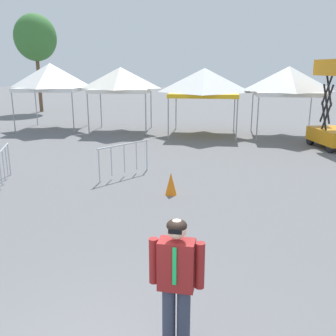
% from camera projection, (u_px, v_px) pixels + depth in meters
% --- Properties ---
extents(canopy_tent_far_right, '(3.48, 3.48, 3.70)m').
position_uv_depth(canopy_tent_far_right, '(51.00, 77.00, 20.97)').
color(canopy_tent_far_right, '#9E9EA3').
rests_on(canopy_tent_far_right, ground).
extents(canopy_tent_behind_right, '(3.19, 3.19, 3.48)m').
position_uv_depth(canopy_tent_behind_right, '(121.00, 80.00, 20.17)').
color(canopy_tent_behind_right, '#9E9EA3').
rests_on(canopy_tent_behind_right, ground).
extents(canopy_tent_center, '(3.73, 3.73, 3.44)m').
position_uv_depth(canopy_tent_center, '(204.00, 82.00, 19.24)').
color(canopy_tent_center, '#9E9EA3').
rests_on(canopy_tent_center, ground).
extents(canopy_tent_behind_center, '(3.48, 3.48, 3.52)m').
position_uv_depth(canopy_tent_behind_center, '(288.00, 81.00, 18.57)').
color(canopy_tent_behind_center, '#9E9EA3').
rests_on(canopy_tent_behind_center, ground).
extents(scissor_lift, '(1.81, 2.52, 3.78)m').
position_uv_depth(scissor_lift, '(335.00, 122.00, 16.19)').
color(scissor_lift, black).
rests_on(scissor_lift, ground).
extents(person_foreground, '(0.64, 0.30, 1.78)m').
position_uv_depth(person_foreground, '(176.00, 279.00, 4.34)').
color(person_foreground, '#33384C').
rests_on(person_foreground, ground).
extents(tree_behind_tents_center, '(3.24, 3.24, 7.54)m').
position_uv_depth(tree_behind_tents_center, '(35.00, 38.00, 29.10)').
color(tree_behind_tents_center, brown).
rests_on(tree_behind_tents_center, ground).
extents(crowd_barrier_by_lift, '(0.68, 2.02, 1.08)m').
position_uv_depth(crowd_barrier_by_lift, '(3.00, 160.00, 11.20)').
color(crowd_barrier_by_lift, '#B7BABF').
rests_on(crowd_barrier_by_lift, ground).
extents(crowd_barrier_near_person, '(1.39, 1.64, 1.08)m').
position_uv_depth(crowd_barrier_near_person, '(124.00, 154.00, 12.02)').
color(crowd_barrier_near_person, '#B7BABF').
rests_on(crowd_barrier_near_person, ground).
extents(traffic_cone_lot_center, '(0.32, 0.32, 0.63)m').
position_uv_depth(traffic_cone_lot_center, '(171.00, 184.00, 10.32)').
color(traffic_cone_lot_center, orange).
rests_on(traffic_cone_lot_center, ground).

